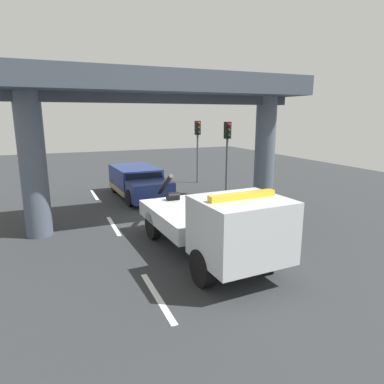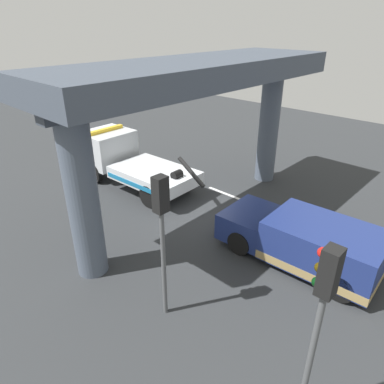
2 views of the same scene
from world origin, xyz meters
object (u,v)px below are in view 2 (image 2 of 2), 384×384
(tow_truck_white, at_px, (126,159))
(traffic_light_near, at_px, (322,302))
(traffic_light_far, at_px, (161,218))
(towed_van_green, at_px, (305,242))

(tow_truck_white, distance_m, traffic_light_near, 12.63)
(tow_truck_white, xyz_separation_m, traffic_light_near, (-11.63, 4.58, 1.77))
(traffic_light_near, bearing_deg, traffic_light_far, 0.00)
(tow_truck_white, distance_m, towed_van_green, 9.35)
(traffic_light_far, bearing_deg, tow_truck_white, -30.94)
(tow_truck_white, bearing_deg, traffic_light_near, 158.53)
(towed_van_green, xyz_separation_m, traffic_light_far, (1.70, 4.62, 2.19))
(traffic_light_near, xyz_separation_m, traffic_light_far, (4.00, 0.00, 0.00))
(traffic_light_near, relative_size, traffic_light_far, 1.00)
(traffic_light_near, bearing_deg, towed_van_green, -63.55)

